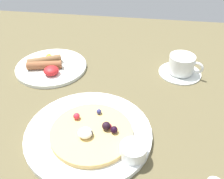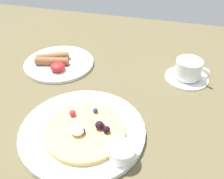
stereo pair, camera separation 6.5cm
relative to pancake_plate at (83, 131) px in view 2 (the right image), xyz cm
name	(u,v)px [view 2 (the right image)]	position (x,y,z in cm)	size (l,w,h in cm)	color
ground_plane	(91,102)	(-2.47, 13.10, -2.16)	(171.13, 122.89, 3.00)	brown
pancake_plate	(83,131)	(0.00, 0.00, 0.00)	(29.69, 29.69, 1.32)	white
pancake_with_berries	(85,130)	(0.97, -0.93, 1.40)	(18.94, 18.94, 3.21)	#DFB565
syrup_ramekin	(122,152)	(10.84, -5.35, 2.12)	(5.68, 5.68, 2.83)	white
breakfast_plate	(59,63)	(-18.47, 26.98, -0.14)	(22.86, 22.86, 1.04)	white
fried_breakfast	(54,60)	(-19.46, 25.96, 1.55)	(11.99, 14.07, 2.76)	brown
coffee_saucer	(187,77)	(22.98, 29.98, -0.23)	(13.25, 13.25, 0.85)	white
coffee_cup	(189,68)	(23.12, 29.91, 3.04)	(10.33, 7.89, 5.48)	white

